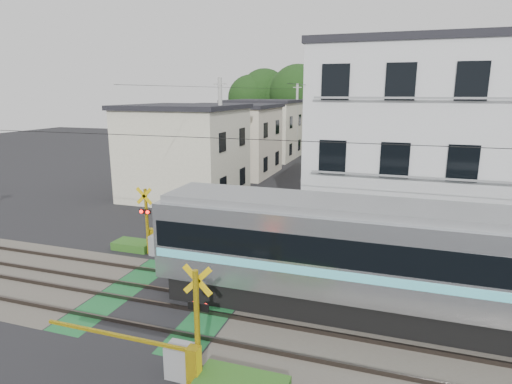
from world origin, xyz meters
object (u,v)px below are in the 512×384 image
(apartment_block, at_px, (424,146))
(crossing_signal_near, at_px, (182,354))
(pedestrian, at_px, (312,159))
(crossing_signal_far, at_px, (157,239))

(apartment_block, bearing_deg, crossing_signal_near, -114.22)
(pedestrian, bearing_deg, crossing_signal_far, 84.30)
(crossing_signal_near, distance_m, crossing_signal_far, 8.95)
(crossing_signal_near, bearing_deg, pedestrian, 95.27)
(crossing_signal_near, height_order, apartment_block, apartment_block)
(crossing_signal_near, xyz_separation_m, crossing_signal_far, (-5.17, 7.31, 0.00))
(pedestrian, bearing_deg, apartment_block, 115.71)
(crossing_signal_far, relative_size, apartment_block, 0.46)
(crossing_signal_far, height_order, pedestrian, crossing_signal_far)
(crossing_signal_far, distance_m, pedestrian, 24.03)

